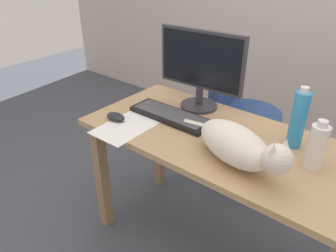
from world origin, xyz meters
TOP-DOWN VIEW (x-y plane):
  - ground_plane at (0.00, 0.00)m, footprint 8.00×8.00m
  - desk at (0.00, 0.00)m, footprint 1.32×0.62m
  - office_chair at (-0.23, 0.68)m, footprint 0.48×0.48m
  - monitor at (-0.26, 0.20)m, footprint 0.48×0.20m
  - keyboard at (-0.30, 0.00)m, footprint 0.44×0.15m
  - cat at (0.15, -0.13)m, footprint 0.58×0.30m
  - computer_mouse at (-0.50, -0.19)m, footprint 0.11×0.06m
  - paper_sheet at (-0.41, -0.22)m, footprint 0.21×0.30m
  - water_bottle at (0.28, 0.13)m, footprint 0.07×0.07m
  - spray_bottle at (0.40, 0.03)m, footprint 0.07×0.07m

SIDE VIEW (x-z plane):
  - ground_plane at x=0.00m, z-range 0.00..0.00m
  - office_chair at x=-0.23m, z-range -0.06..0.88m
  - desk at x=0.00m, z-range 0.24..0.97m
  - paper_sheet at x=-0.41m, z-range 0.73..0.73m
  - keyboard at x=-0.30m, z-range 0.73..0.75m
  - computer_mouse at x=-0.50m, z-range 0.73..0.76m
  - cat at x=0.15m, z-range 0.71..0.91m
  - spray_bottle at x=0.40m, z-range 0.72..0.92m
  - water_bottle at x=0.28m, z-range 0.72..0.99m
  - monitor at x=-0.26m, z-range 0.74..1.16m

